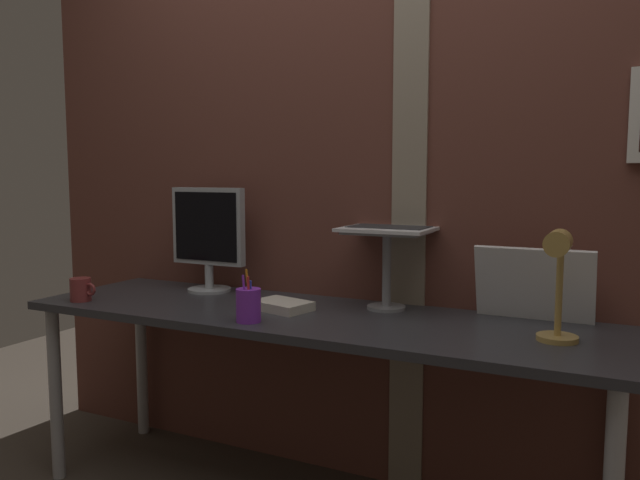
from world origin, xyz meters
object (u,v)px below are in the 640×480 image
object	(u,v)px
pen_cup	(249,305)
desk_lamp	(558,274)
laptop	(394,214)
monitor	(208,233)
whiteboard_panel	(534,285)
coffee_mug	(81,290)

from	to	relation	value
pen_cup	desk_lamp	bearing A→B (deg)	8.99
laptop	monitor	bearing A→B (deg)	-174.67
whiteboard_panel	pen_cup	xyz separation A→B (m)	(-0.85, -0.43, -0.07)
whiteboard_panel	desk_lamp	xyz separation A→B (m)	(0.10, -0.28, 0.08)
laptop	coffee_mug	bearing A→B (deg)	-157.45
whiteboard_panel	pen_cup	size ratio (longest dim) A/B	2.19
whiteboard_panel	desk_lamp	size ratio (longest dim) A/B	1.14
whiteboard_panel	desk_lamp	world-z (taller)	desk_lamp
monitor	coffee_mug	xyz separation A→B (m)	(-0.32, -0.39, -0.20)
laptop	desk_lamp	xyz separation A→B (m)	(0.60, -0.31, -0.14)
monitor	desk_lamp	distance (m)	1.41
coffee_mug	whiteboard_panel	bearing A→B (deg)	14.84
monitor	whiteboard_panel	bearing A→B (deg)	1.80
pen_cup	coffee_mug	world-z (taller)	pen_cup
desk_lamp	whiteboard_panel	bearing A→B (deg)	109.67
laptop	desk_lamp	size ratio (longest dim) A/B	0.96
coffee_mug	monitor	bearing A→B (deg)	50.34
monitor	whiteboard_panel	world-z (taller)	monitor
laptop	coffee_mug	world-z (taller)	laptop
pen_cup	laptop	bearing A→B (deg)	53.34
coffee_mug	pen_cup	bearing A→B (deg)	-0.00
pen_cup	whiteboard_panel	bearing A→B (deg)	26.78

